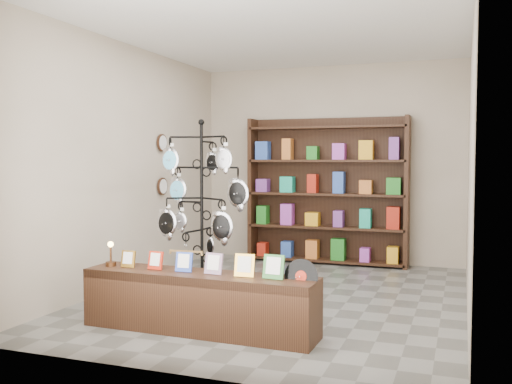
# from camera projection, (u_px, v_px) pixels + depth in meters

# --- Properties ---
(ground) EXTENTS (5.00, 5.00, 0.00)m
(ground) POSITION_uv_depth(u_px,v_px,m) (281.00, 297.00, 6.51)
(ground) COLOR slate
(ground) RESTS_ON ground
(room_envelope) EXTENTS (5.00, 5.00, 5.00)m
(room_envelope) POSITION_uv_depth(u_px,v_px,m) (281.00, 135.00, 6.41)
(room_envelope) COLOR #C0AF9A
(room_envelope) RESTS_ON ground
(display_tree) EXTENTS (1.02, 0.85, 2.00)m
(display_tree) POSITION_uv_depth(u_px,v_px,m) (202.00, 198.00, 6.10)
(display_tree) COLOR black
(display_tree) RESTS_ON ground
(front_shelf) EXTENTS (2.21, 0.50, 0.78)m
(front_shelf) POSITION_uv_depth(u_px,v_px,m) (199.00, 302.00, 5.18)
(front_shelf) COLOR black
(front_shelf) RESTS_ON ground
(back_shelving) EXTENTS (2.42, 0.36, 2.20)m
(back_shelving) POSITION_uv_depth(u_px,v_px,m) (327.00, 195.00, 8.61)
(back_shelving) COLOR black
(back_shelving) RESTS_ON ground
(wall_clocks) EXTENTS (0.03, 0.24, 0.84)m
(wall_clocks) POSITION_uv_depth(u_px,v_px,m) (162.00, 165.00, 7.85)
(wall_clocks) COLOR black
(wall_clocks) RESTS_ON ground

